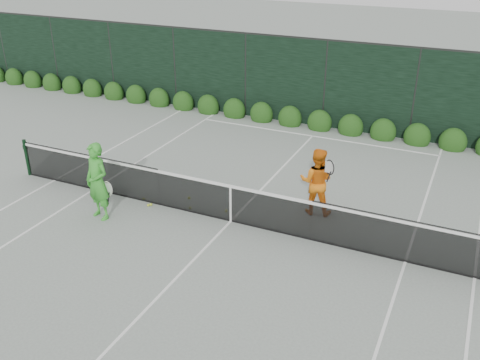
% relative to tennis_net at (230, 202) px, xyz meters
% --- Properties ---
extents(ground, '(80.00, 80.00, 0.00)m').
position_rel_tennis_net_xyz_m(ground, '(0.02, 0.00, -0.53)').
color(ground, gray).
rests_on(ground, ground).
extents(tennis_net, '(12.90, 0.10, 1.07)m').
position_rel_tennis_net_xyz_m(tennis_net, '(0.00, 0.00, 0.00)').
color(tennis_net, black).
rests_on(tennis_net, ground).
extents(player_woman, '(0.79, 0.62, 1.92)m').
position_rel_tennis_net_xyz_m(player_woman, '(-2.94, -1.13, 0.43)').
color(player_woman, green).
rests_on(player_woman, ground).
extents(player_man, '(0.95, 0.77, 1.70)m').
position_rel_tennis_net_xyz_m(player_man, '(1.72, 1.29, 0.32)').
color(player_man, orange).
rests_on(player_man, ground).
extents(court_lines, '(11.03, 23.83, 0.01)m').
position_rel_tennis_net_xyz_m(court_lines, '(0.02, 0.00, -0.53)').
color(court_lines, white).
rests_on(court_lines, ground).
extents(windscreen_fence, '(32.00, 21.07, 3.06)m').
position_rel_tennis_net_xyz_m(windscreen_fence, '(0.02, -2.71, 0.98)').
color(windscreen_fence, black).
rests_on(windscreen_fence, ground).
extents(hedge_row, '(31.66, 0.65, 0.94)m').
position_rel_tennis_net_xyz_m(hedge_row, '(0.02, 7.15, -0.30)').
color(hedge_row, '#14370F').
rests_on(hedge_row, ground).
extents(tennis_balls, '(2.29, 0.85, 0.07)m').
position_rel_tennis_net_xyz_m(tennis_balls, '(-1.64, 0.14, -0.50)').
color(tennis_balls, '#CDDB30').
rests_on(tennis_balls, ground).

